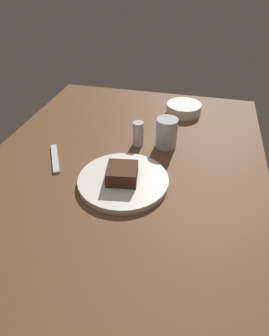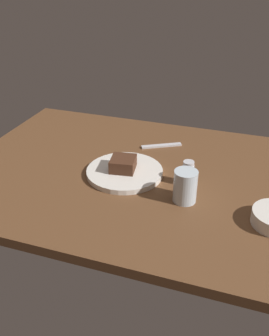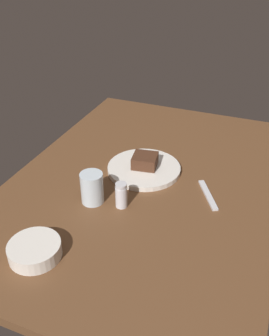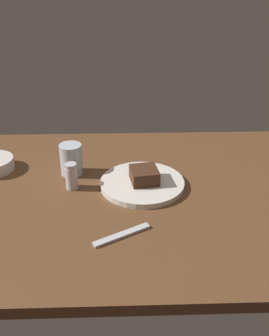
{
  "view_description": "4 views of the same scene",
  "coord_description": "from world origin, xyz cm",
  "px_view_note": "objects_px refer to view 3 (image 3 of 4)",
  "views": [
    {
      "loc": [
        -64.16,
        -20.06,
        54.46
      ],
      "look_at": [
        -4.14,
        -5.55,
        8.21
      ],
      "focal_mm": 31.29,
      "sensor_mm": 36.0,
      "label": 1
    },
    {
      "loc": [
        32.14,
        -101.55,
        65.77
      ],
      "look_at": [
        -0.73,
        -4.54,
        7.14
      ],
      "focal_mm": 40.48,
      "sensor_mm": 36.0,
      "label": 2
    },
    {
      "loc": [
        94.98,
        33.72,
        71.72
      ],
      "look_at": [
        1.16,
        -3.63,
        7.34
      ],
      "focal_mm": 39.72,
      "sensor_mm": 36.0,
      "label": 3
    },
    {
      "loc": [
        0.64,
        94.19,
        61.43
      ],
      "look_at": [
        -2.59,
        -5.62,
        7.37
      ],
      "focal_mm": 40.97,
      "sensor_mm": 36.0,
      "label": 4
    }
  ],
  "objects_px": {
    "side_bowl": "(35,250)",
    "dessert_spoon": "(208,195)",
    "dessert_plate": "(144,169)",
    "chocolate_cake_slice": "(145,161)",
    "water_glass": "(92,188)",
    "salt_shaker": "(121,195)"
  },
  "relations": [
    {
      "from": "dessert_plate",
      "to": "salt_shaker",
      "type": "relative_size",
      "value": 3.1
    },
    {
      "from": "dessert_plate",
      "to": "chocolate_cake_slice",
      "type": "relative_size",
      "value": 3.08
    },
    {
      "from": "dessert_plate",
      "to": "side_bowl",
      "type": "height_order",
      "value": "side_bowl"
    },
    {
      "from": "dessert_plate",
      "to": "chocolate_cake_slice",
      "type": "xyz_separation_m",
      "value": [
        -0.01,
        0.0,
        0.03
      ]
    },
    {
      "from": "salt_shaker",
      "to": "water_glass",
      "type": "bearing_deg",
      "value": -83.55
    },
    {
      "from": "chocolate_cake_slice",
      "to": "side_bowl",
      "type": "bearing_deg",
      "value": -13.74
    },
    {
      "from": "side_bowl",
      "to": "dessert_spoon",
      "type": "height_order",
      "value": "side_bowl"
    },
    {
      "from": "dessert_plate",
      "to": "dessert_spoon",
      "type": "distance_m",
      "value": 0.24
    },
    {
      "from": "water_glass",
      "to": "dessert_spoon",
      "type": "distance_m",
      "value": 0.36
    },
    {
      "from": "chocolate_cake_slice",
      "to": "salt_shaker",
      "type": "relative_size",
      "value": 1.01
    },
    {
      "from": "chocolate_cake_slice",
      "to": "side_bowl",
      "type": "height_order",
      "value": "chocolate_cake_slice"
    },
    {
      "from": "dessert_plate",
      "to": "salt_shaker",
      "type": "height_order",
      "value": "salt_shaker"
    },
    {
      "from": "dessert_plate",
      "to": "dessert_spoon",
      "type": "relative_size",
      "value": 1.65
    },
    {
      "from": "dessert_spoon",
      "to": "chocolate_cake_slice",
      "type": "bearing_deg",
      "value": 44.93
    },
    {
      "from": "water_glass",
      "to": "dessert_spoon",
      "type": "bearing_deg",
      "value": 115.95
    },
    {
      "from": "dessert_plate",
      "to": "side_bowl",
      "type": "relative_size",
      "value": 1.86
    },
    {
      "from": "side_bowl",
      "to": "dessert_spoon",
      "type": "xyz_separation_m",
      "value": [
        -0.41,
        0.35,
        -0.02
      ]
    },
    {
      "from": "dessert_spoon",
      "to": "salt_shaker",
      "type": "bearing_deg",
      "value": 93.15
    },
    {
      "from": "dessert_plate",
      "to": "dessert_spoon",
      "type": "xyz_separation_m",
      "value": [
        0.06,
        0.23,
        -0.0
      ]
    },
    {
      "from": "water_glass",
      "to": "chocolate_cake_slice",
      "type": "bearing_deg",
      "value": 158.86
    },
    {
      "from": "dessert_plate",
      "to": "salt_shaker",
      "type": "bearing_deg",
      "value": 1.5
    },
    {
      "from": "salt_shaker",
      "to": "water_glass",
      "type": "height_order",
      "value": "water_glass"
    }
  ]
}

